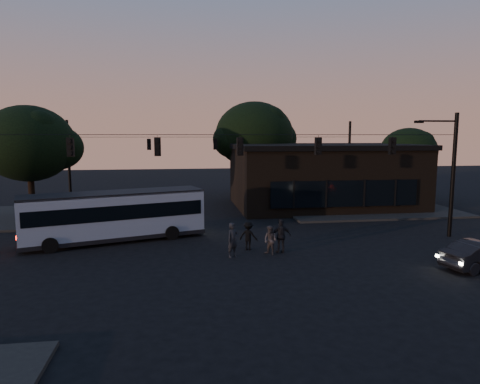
{
  "coord_description": "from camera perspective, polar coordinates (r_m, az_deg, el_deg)",
  "views": [
    {
      "loc": [
        -3.4,
        -19.58,
        6.18
      ],
      "look_at": [
        0.0,
        4.0,
        3.0
      ],
      "focal_mm": 32.0,
      "sensor_mm": 36.0,
      "label": 1
    }
  ],
  "objects": [
    {
      "name": "sidewalk_far_left",
      "position": [
        35.74,
        -25.36,
        -2.98
      ],
      "size": [
        14.0,
        10.0,
        0.15
      ],
      "primitive_type": "cube",
      "color": "black",
      "rests_on": "ground"
    },
    {
      "name": "sidewalk_far_right",
      "position": [
        37.44,
        16.22,
        -2.09
      ],
      "size": [
        14.0,
        10.0,
        0.15
      ],
      "primitive_type": "cube",
      "color": "black",
      "rests_on": "ground"
    },
    {
      "name": "pedestrian_b",
      "position": [
        22.36,
        4.07,
        -6.44
      ],
      "size": [
        0.92,
        0.94,
        1.52
      ],
      "primitive_type": "imported",
      "rotation": [
        0.0,
        0.0,
        -0.86
      ],
      "color": "#373232",
      "rests_on": "ground"
    },
    {
      "name": "tree_left",
      "position": [
        34.26,
        -26.37,
        5.79
      ],
      "size": [
        6.4,
        6.4,
        8.3
      ],
      "color": "black",
      "rests_on": "ground"
    },
    {
      "name": "pedestrian_a",
      "position": [
        21.83,
        -0.98,
        -6.42
      ],
      "size": [
        0.78,
        0.72,
        1.78
      ],
      "primitive_type": "imported",
      "rotation": [
        0.0,
        0.0,
        0.6
      ],
      "color": "black",
      "rests_on": "ground"
    },
    {
      "name": "ground",
      "position": [
        20.81,
        1.59,
        -9.67
      ],
      "size": [
        120.0,
        120.0,
        0.0
      ],
      "primitive_type": "plane",
      "color": "black",
      "rests_on": "ground"
    },
    {
      "name": "signal_rig_far",
      "position": [
        39.77,
        -3.3,
        4.74
      ],
      "size": [
        26.24,
        0.3,
        7.5
      ],
      "color": "black",
      "rests_on": "ground"
    },
    {
      "name": "tree_behind",
      "position": [
        42.23,
        1.9,
        7.61
      ],
      "size": [
        7.6,
        7.6,
        9.43
      ],
      "color": "black",
      "rests_on": "ground"
    },
    {
      "name": "signal_rig_near",
      "position": [
        23.88,
        0.0,
        3.45
      ],
      "size": [
        26.24,
        0.3,
        7.5
      ],
      "color": "black",
      "rests_on": "ground"
    },
    {
      "name": "building",
      "position": [
        37.81,
        10.99,
        2.19
      ],
      "size": [
        15.4,
        10.41,
        5.4
      ],
      "color": "black",
      "rests_on": "ground"
    },
    {
      "name": "pedestrian_c",
      "position": [
        22.67,
        5.51,
        -5.87
      ],
      "size": [
        1.11,
        0.54,
        1.83
      ],
      "primitive_type": "imported",
      "rotation": [
        0.0,
        0.0,
        3.23
      ],
      "color": "black",
      "rests_on": "ground"
    },
    {
      "name": "bus",
      "position": [
        25.99,
        -16.35,
        -2.79
      ],
      "size": [
        10.56,
        5.42,
        2.9
      ],
      "rotation": [
        0.0,
        0.0,
        0.31
      ],
      "color": "gray",
      "rests_on": "ground"
    },
    {
      "name": "pedestrian_d",
      "position": [
        23.21,
        1.14,
        -5.85
      ],
      "size": [
        1.16,
        0.97,
        1.56
      ],
      "primitive_type": "imported",
      "rotation": [
        0.0,
        0.0,
        2.68
      ],
      "color": "black",
      "rests_on": "ground"
    },
    {
      "name": "tree_right",
      "position": [
        43.27,
        21.53,
        5.03
      ],
      "size": [
        5.2,
        5.2,
        6.86
      ],
      "color": "black",
      "rests_on": "ground"
    }
  ]
}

